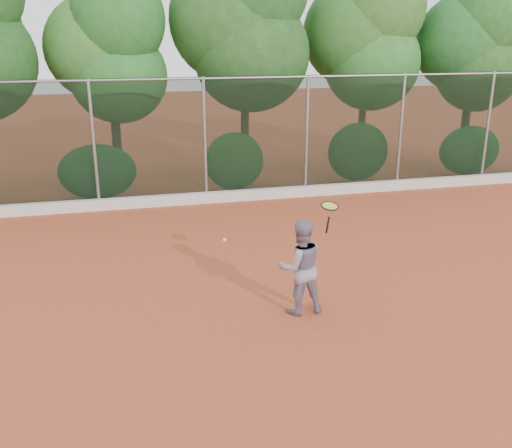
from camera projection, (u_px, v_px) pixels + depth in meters
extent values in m
plane|color=#A84527|center=(269.00, 309.00, 10.06)|extent=(80.00, 80.00, 0.00)
cube|color=beige|center=(208.00, 198.00, 16.29)|extent=(24.00, 0.20, 0.30)
imported|color=slate|center=(300.00, 267.00, 9.69)|extent=(0.83, 0.66, 1.67)
cube|color=black|center=(205.00, 141.00, 15.94)|extent=(24.00, 0.01, 3.50)
cylinder|color=gray|center=(203.00, 78.00, 15.40)|extent=(24.00, 0.06, 0.06)
cylinder|color=gray|center=(94.00, 146.00, 15.26)|extent=(0.09, 0.09, 3.50)
cylinder|color=gray|center=(205.00, 141.00, 15.94)|extent=(0.09, 0.09, 3.50)
cylinder|color=gray|center=(307.00, 137.00, 16.62)|extent=(0.09, 0.09, 3.50)
cylinder|color=gray|center=(401.00, 132.00, 17.30)|extent=(0.09, 0.09, 3.50)
cylinder|color=gray|center=(487.00, 129.00, 17.98)|extent=(0.09, 0.09, 3.50)
cylinder|color=#3E2418|center=(117.00, 149.00, 17.69)|extent=(0.28, 0.28, 2.40)
ellipsoid|color=#205E20|center=(119.00, 76.00, 16.95)|extent=(2.90, 2.40, 2.80)
ellipsoid|color=#2A5F20|center=(99.00, 48.00, 16.85)|extent=(3.20, 2.70, 3.10)
ellipsoid|color=#1C531D|center=(118.00, 19.00, 16.27)|extent=(2.70, 2.30, 2.90)
cylinder|color=#3E2B18|center=(245.00, 136.00, 18.23)|extent=(0.26, 0.26, 3.00)
ellipsoid|color=#2E6225|center=(252.00, 54.00, 17.38)|extent=(3.60, 3.00, 3.50)
ellipsoid|color=#316A28|center=(233.00, 20.00, 17.23)|extent=(3.90, 3.20, 3.80)
cylinder|color=#462F1B|center=(361.00, 134.00, 19.38)|extent=(0.24, 0.24, 2.70)
ellipsoid|color=#235E20|center=(372.00, 63.00, 18.59)|extent=(3.20, 2.70, 3.10)
ellipsoid|color=#21521C|center=(356.00, 34.00, 18.47)|extent=(3.50, 2.90, 3.40)
ellipsoid|color=#27571E|center=(380.00, 7.00, 17.98)|extent=(3.00, 2.50, 3.10)
cylinder|color=#3B2A16|center=(464.00, 135.00, 19.88)|extent=(0.28, 0.28, 2.50)
ellipsoid|color=#336727|center=(479.00, 68.00, 19.12)|extent=(3.00, 2.50, 2.90)
ellipsoid|color=#2A6F2B|center=(463.00, 43.00, 19.03)|extent=(3.30, 2.80, 3.20)
ellipsoid|color=#31722B|center=(489.00, 17.00, 18.54)|extent=(2.80, 2.40, 3.00)
ellipsoid|color=#245F25|center=(98.00, 172.00, 16.29)|extent=(2.20, 1.16, 1.60)
ellipsoid|color=#2F6A28|center=(234.00, 161.00, 17.16)|extent=(1.80, 1.04, 1.76)
ellipsoid|color=#295E23|center=(358.00, 152.00, 18.03)|extent=(2.00, 1.10, 1.84)
ellipsoid|color=#2A6E2A|center=(469.00, 150.00, 18.98)|extent=(2.16, 1.12, 1.64)
cylinder|color=black|center=(328.00, 225.00, 9.53)|extent=(0.05, 0.11, 0.31)
torus|color=black|center=(330.00, 206.00, 9.36)|extent=(0.35, 0.35, 0.09)
cylinder|color=#B5C539|center=(330.00, 206.00, 9.36)|extent=(0.30, 0.30, 0.06)
sphere|color=#D3E434|center=(224.00, 240.00, 9.57)|extent=(0.07, 0.07, 0.07)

